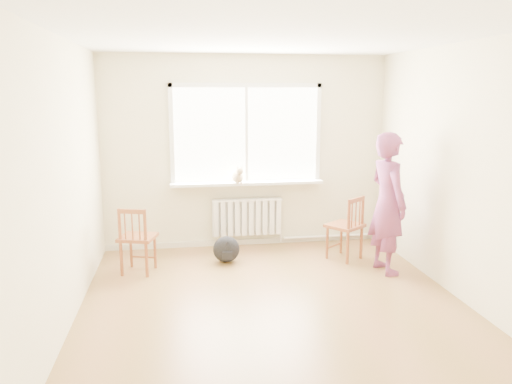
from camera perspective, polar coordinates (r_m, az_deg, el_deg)
name	(u,v)px	position (r m, az deg, el deg)	size (l,w,h in m)	color
floor	(276,309)	(5.27, 2.26, -13.17)	(4.50, 4.50, 0.00)	olive
ceiling	(278,35)	(4.82, 2.53, 17.45)	(4.50, 4.50, 0.00)	white
back_wall	(246,152)	(7.07, -1.14, 4.55)	(4.00, 0.01, 2.70)	beige
window	(246,130)	(7.01, -1.13, 7.06)	(2.12, 0.05, 1.42)	white
windowsill	(247,183)	(7.02, -1.01, 1.04)	(2.15, 0.22, 0.04)	white
radiator	(247,216)	(7.14, -1.02, -2.81)	(1.00, 0.12, 0.55)	white
heating_pipe	(330,236)	(7.53, 8.46, -5.02)	(0.04, 0.04, 1.40)	silver
baseboard	(247,242)	(7.32, -1.09, -5.70)	(4.00, 0.03, 0.08)	beige
chair_left	(136,240)	(6.25, -13.51, -5.36)	(0.51, 0.49, 0.84)	brown
chair_right	(348,228)	(6.69, 10.45, -4.04)	(0.58, 0.58, 0.86)	brown
person	(388,203)	(6.25, 14.83, -1.25)	(0.63, 0.41, 1.73)	#B23B50
cat	(238,176)	(6.90, -2.09, 1.88)	(0.20, 0.38, 0.25)	beige
backpack	(226,249)	(6.56, -3.41, -6.55)	(0.35, 0.26, 0.35)	black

